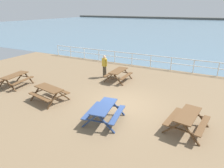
{
  "coord_description": "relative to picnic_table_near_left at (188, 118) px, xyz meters",
  "views": [
    {
      "loc": [
        3.92,
        -8.77,
        4.88
      ],
      "look_at": [
        -1.0,
        0.63,
        0.8
      ],
      "focal_mm": 31.63,
      "sensor_mm": 36.0,
      "label": 1
    }
  ],
  "objects": [
    {
      "name": "ground_plane",
      "position": [
        -3.39,
        0.91,
        -0.68
      ],
      "size": [
        30.0,
        24.0,
        0.2
      ],
      "primitive_type": "cube",
      "color": "#846B4C"
    },
    {
      "name": "picnic_table_near_left",
      "position": [
        0.0,
        0.0,
        0.0
      ],
      "size": [
        1.75,
        1.99,
        0.8
      ],
      "rotation": [
        0.0,
        0.0,
        1.43
      ],
      "color": "brown",
      "rests_on": "ground"
    },
    {
      "name": "picnic_table_mid_centre",
      "position": [
        -10.91,
        0.12,
        0.0
      ],
      "size": [
        1.72,
        1.96,
        0.8
      ],
      "rotation": [
        0.0,
        0.0,
        1.68
      ],
      "color": "brown",
      "rests_on": "ground"
    },
    {
      "name": "picnic_table_near_right",
      "position": [
        -5.28,
        4.23,
        0.0
      ],
      "size": [
        1.55,
        1.81,
        0.8
      ],
      "rotation": [
        0.0,
        0.0,
        1.56
      ],
      "color": "brown",
      "rests_on": "ground"
    },
    {
      "name": "seaward_railing",
      "position": [
        -3.39,
        8.66,
        0.16
      ],
      "size": [
        23.07,
        0.07,
        1.08
      ],
      "color": "white",
      "rests_on": "ground"
    },
    {
      "name": "visitor",
      "position": [
        -6.53,
        4.44,
        0.36
      ],
      "size": [
        0.51,
        0.31,
        1.66
      ],
      "rotation": [
        0.0,
        0.0,
        1.28
      ],
      "color": "#4C4233",
      "rests_on": "ground"
    },
    {
      "name": "picnic_table_far_right",
      "position": [
        -3.46,
        -0.99,
        0.0
      ],
      "size": [
        1.78,
        2.01,
        0.8
      ],
      "rotation": [
        0.0,
        0.0,
        1.73
      ],
      "color": "#334C84",
      "rests_on": "ground"
    },
    {
      "name": "picnic_table_far_left",
      "position": [
        -7.26,
        -0.53,
        0.0
      ],
      "size": [
        2.04,
        1.81,
        0.8
      ],
      "rotation": [
        0.0,
        0.0,
        -0.18
      ],
      "color": "brown",
      "rests_on": "ground"
    },
    {
      "name": "sea_band",
      "position": [
        -3.39,
        53.66,
        -0.58
      ],
      "size": [
        142.0,
        90.0,
        0.01
      ],
      "primitive_type": "cube",
      "color": "slate",
      "rests_on": "ground"
    },
    {
      "name": "distant_shoreline",
      "position": [
        -3.39,
        96.66,
        -0.58
      ],
      "size": [
        142.0,
        6.0,
        1.8
      ],
      "primitive_type": "cube",
      "color": "#4C4C47",
      "rests_on": "ground"
    }
  ]
}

